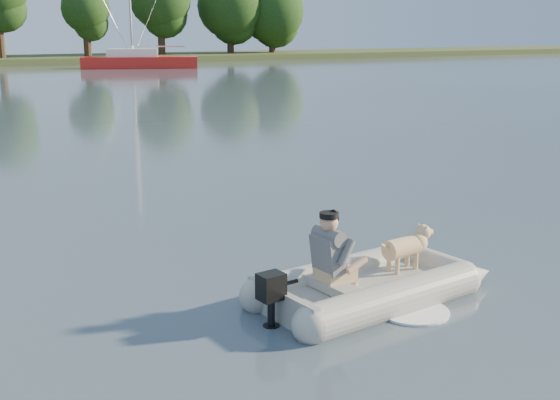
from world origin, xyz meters
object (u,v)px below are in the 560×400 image
dinghy (372,256)px  sailboat (139,61)px  dog (403,251)px  man (330,251)px

dinghy → sailboat: size_ratio=0.33×
dinghy → dog: dinghy is taller
man → sailboat: (13.29, 49.61, -0.14)m
dinghy → sailboat: sailboat is taller
dog → sailboat: sailboat is taller
dog → sailboat: 50.92m
dinghy → sailboat: (12.67, 49.58, 0.03)m
dog → dinghy: bearing=-175.4°
dinghy → dog: 0.58m
man → sailboat: bearing=67.8°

